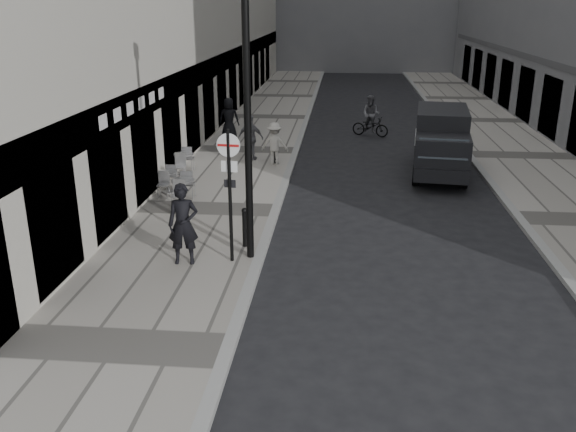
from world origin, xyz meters
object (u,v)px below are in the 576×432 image
at_px(lamppost, 247,106).
at_px(cyclist, 371,120).
at_px(panel_van, 441,139).
at_px(walking_man, 183,224).
at_px(sign_post, 229,178).

relative_size(lamppost, cyclist, 3.49).
height_order(lamppost, cyclist, lamppost).
bearing_deg(cyclist, panel_van, -48.53).
height_order(walking_man, cyclist, walking_man).
bearing_deg(panel_van, cyclist, 116.33).
bearing_deg(lamppost, cyclist, 77.17).
relative_size(sign_post, lamppost, 0.48).
distance_m(sign_post, lamppost, 1.68).
bearing_deg(walking_man, lamppost, 10.57).
relative_size(lamppost, panel_van, 1.31).
bearing_deg(sign_post, lamppost, 40.63).
bearing_deg(lamppost, sign_post, -145.47).
height_order(walking_man, sign_post, sign_post).
bearing_deg(lamppost, panel_van, 56.30).
distance_m(sign_post, cyclist, 15.61).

